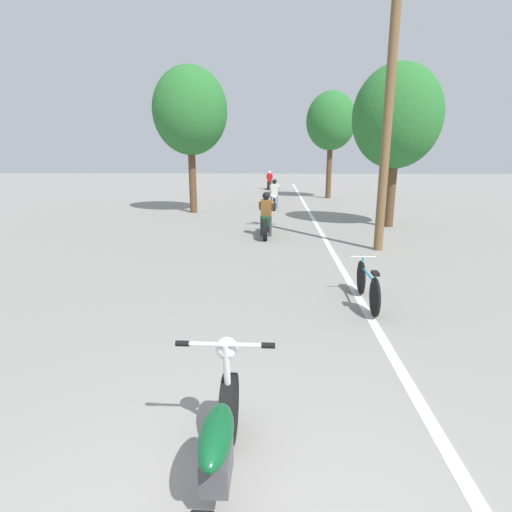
% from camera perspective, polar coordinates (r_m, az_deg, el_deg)
% --- Properties ---
extents(lane_stripe_edge, '(0.14, 48.00, 0.01)m').
position_cam_1_polar(lane_stripe_edge, '(14.66, 8.86, 4.07)').
color(lane_stripe_edge, white).
rests_on(lane_stripe_edge, ground).
extents(utility_pole, '(1.10, 0.24, 7.26)m').
position_cam_1_polar(utility_pole, '(11.29, 18.41, 19.58)').
color(utility_pole, brown).
rests_on(utility_pole, ground).
extents(roadside_tree_right_near, '(3.05, 2.75, 5.59)m').
position_cam_1_polar(roadside_tree_right_near, '(15.34, 19.50, 18.18)').
color(roadside_tree_right_near, '#513A23').
rests_on(roadside_tree_right_near, ground).
extents(roadside_tree_right_far, '(2.94, 2.65, 6.24)m').
position_cam_1_polar(roadside_tree_right_far, '(25.33, 10.68, 18.36)').
color(roadside_tree_right_far, '#513A23').
rests_on(roadside_tree_right_far, ground).
extents(roadside_tree_left, '(3.24, 2.92, 6.29)m').
position_cam_1_polar(roadside_tree_left, '(18.60, -9.41, 19.71)').
color(roadside_tree_left, '#513A23').
rests_on(roadside_tree_left, ground).
extents(motorcycle_foreground, '(0.81, 2.10, 1.04)m').
position_cam_1_polar(motorcycle_foreground, '(3.21, -5.51, -26.27)').
color(motorcycle_foreground, black).
rests_on(motorcycle_foreground, ground).
extents(motorcycle_rider_lead, '(0.50, 2.13, 1.41)m').
position_cam_1_polar(motorcycle_rider_lead, '(12.84, 1.45, 5.26)').
color(motorcycle_rider_lead, black).
rests_on(motorcycle_rider_lead, ground).
extents(motorcycle_rider_mid, '(0.50, 2.10, 1.43)m').
position_cam_1_polar(motorcycle_rider_mid, '(19.84, 2.63, 8.34)').
color(motorcycle_rider_mid, black).
rests_on(motorcycle_rider_mid, ground).
extents(motorcycle_rider_far, '(0.50, 2.17, 1.42)m').
position_cam_1_polar(motorcycle_rider_far, '(31.76, 1.94, 10.46)').
color(motorcycle_rider_far, black).
rests_on(motorcycle_rider_far, ground).
extents(bicycle_parked, '(0.44, 1.70, 0.73)m').
position_cam_1_polar(bicycle_parked, '(7.15, 15.66, -4.03)').
color(bicycle_parked, black).
rests_on(bicycle_parked, ground).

